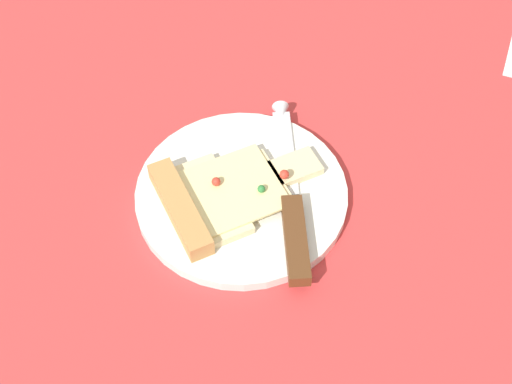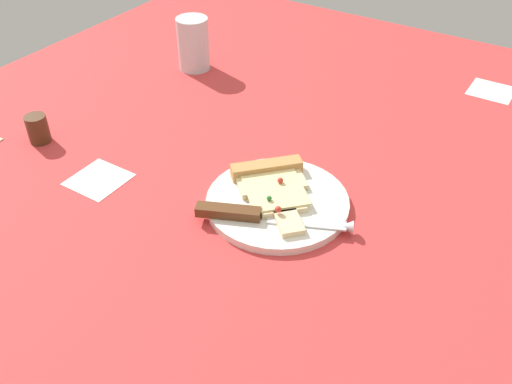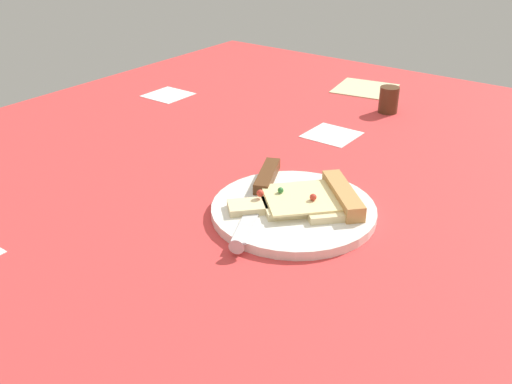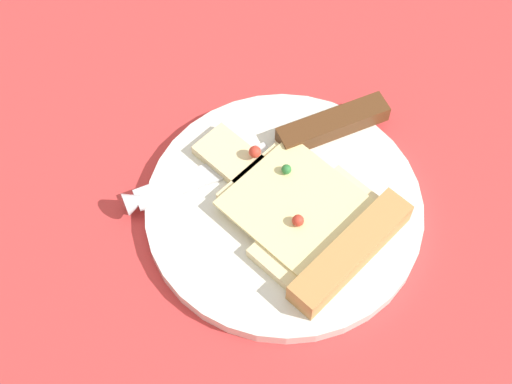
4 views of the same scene
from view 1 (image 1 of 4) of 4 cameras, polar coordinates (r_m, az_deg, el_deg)
ground_plane at (r=79.74cm, az=-4.28°, el=-0.80°), size 157.67×157.67×3.00cm
plate at (r=77.43cm, az=-1.16°, el=-0.22°), size 22.92×22.92×1.32cm
pizza_slice at (r=75.68cm, az=-2.97°, el=-0.27°), size 17.96×17.67×2.33cm
knife at (r=75.24cm, az=2.84°, el=-0.95°), size 22.78×11.69×2.45cm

